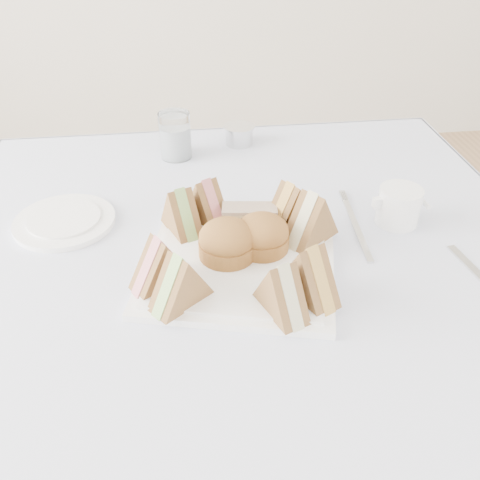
{
  "coord_description": "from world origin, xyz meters",
  "views": [
    {
      "loc": [
        -0.1,
        -0.69,
        1.27
      ],
      "look_at": [
        -0.02,
        -0.03,
        0.8
      ],
      "focal_mm": 40.0,
      "sensor_mm": 36.0,
      "label": 1
    }
  ],
  "objects": [
    {
      "name": "table",
      "position": [
        0.0,
        0.0,
        0.37
      ],
      "size": [
        0.9,
        0.9,
        0.74
      ],
      "primitive_type": "cube",
      "color": "brown",
      "rests_on": "floor"
    },
    {
      "name": "tablecloth",
      "position": [
        0.0,
        0.0,
        0.74
      ],
      "size": [
        1.02,
        1.02,
        0.01
      ],
      "primitive_type": "cube",
      "color": "silver",
      "rests_on": "table"
    },
    {
      "name": "serving_plate",
      "position": [
        -0.02,
        -0.03,
        0.75
      ],
      "size": [
        0.36,
        0.36,
        0.01
      ],
      "primitive_type": "cube",
      "rotation": [
        0.0,
        0.0,
        -0.25
      ],
      "color": "white",
      "rests_on": "tablecloth"
    },
    {
      "name": "sandwich_fl_a",
      "position": [
        -0.14,
        -0.07,
        0.8
      ],
      "size": [
        0.1,
        0.08,
        0.08
      ],
      "primitive_type": null,
      "rotation": [
        0.0,
        0.0,
        0.53
      ],
      "color": "brown",
      "rests_on": "serving_plate"
    },
    {
      "name": "sandwich_fl_b",
      "position": [
        -0.11,
        -0.12,
        0.8
      ],
      "size": [
        0.1,
        0.09,
        0.08
      ],
      "primitive_type": null,
      "rotation": [
        0.0,
        0.0,
        0.66
      ],
      "color": "brown",
      "rests_on": "serving_plate"
    },
    {
      "name": "sandwich_fr_a",
      "position": [
        0.07,
        -0.12,
        0.8
      ],
      "size": [
        0.08,
        0.11,
        0.09
      ],
      "primitive_type": null,
      "rotation": [
        0.0,
        0.0,
        -1.1
      ],
      "color": "brown",
      "rests_on": "serving_plate"
    },
    {
      "name": "sandwich_fr_b",
      "position": [
        0.02,
        -0.15,
        0.8
      ],
      "size": [
        0.07,
        0.1,
        0.08
      ],
      "primitive_type": null,
      "rotation": [
        0.0,
        0.0,
        -1.19
      ],
      "color": "brown",
      "rests_on": "serving_plate"
    },
    {
      "name": "sandwich_bl_a",
      "position": [
        -0.11,
        0.07,
        0.8
      ],
      "size": [
        0.07,
        0.1,
        0.08
      ],
      "primitive_type": null,
      "rotation": [
        0.0,
        0.0,
        1.95
      ],
      "color": "brown",
      "rests_on": "serving_plate"
    },
    {
      "name": "sandwich_bl_b",
      "position": [
        -0.06,
        0.09,
        0.8
      ],
      "size": [
        0.08,
        0.1,
        0.08
      ],
      "primitive_type": null,
      "rotation": [
        0.0,
        0.0,
        2.1
      ],
      "color": "brown",
      "rests_on": "serving_plate"
    },
    {
      "name": "sandwich_br_a",
      "position": [
        0.1,
        0.01,
        0.8
      ],
      "size": [
        0.11,
        0.1,
        0.09
      ],
      "primitive_type": null,
      "rotation": [
        0.0,
        0.0,
        -2.48
      ],
      "color": "brown",
      "rests_on": "serving_plate"
    },
    {
      "name": "sandwich_br_b",
      "position": [
        0.08,
        0.06,
        0.8
      ],
      "size": [
        0.1,
        0.09,
        0.08
      ],
      "primitive_type": null,
      "rotation": [
        0.0,
        0.0,
        -2.55
      ],
      "color": "brown",
      "rests_on": "serving_plate"
    },
    {
      "name": "scone_left",
      "position": [
        -0.04,
        -0.02,
        0.79
      ],
      "size": [
        0.12,
        0.12,
        0.06
      ],
      "primitive_type": "cylinder",
      "rotation": [
        0.0,
        0.0,
        -0.37
      ],
      "color": "#9A6531",
      "rests_on": "serving_plate"
    },
    {
      "name": "scone_right",
      "position": [
        0.02,
        -0.01,
        0.79
      ],
      "size": [
        0.1,
        0.1,
        0.06
      ],
      "primitive_type": "cylinder",
      "rotation": [
        0.0,
        0.0,
        0.2
      ],
      "color": "#9A6531",
      "rests_on": "serving_plate"
    },
    {
      "name": "pastry_slice",
      "position": [
        0.01,
        0.06,
        0.78
      ],
      "size": [
        0.1,
        0.05,
        0.04
      ],
      "primitive_type": "cube",
      "rotation": [
        0.0,
        0.0,
        -0.13
      ],
      "color": "#C9B97B",
      "rests_on": "serving_plate"
    },
    {
      "name": "side_plate",
      "position": [
        -0.31,
        0.13,
        0.75
      ],
      "size": [
        0.19,
        0.19,
        0.01
      ],
      "primitive_type": "cylinder",
      "rotation": [
        0.0,
        0.0,
        0.07
      ],
      "color": "white",
      "rests_on": "tablecloth"
    },
    {
      "name": "water_glass",
      "position": [
        -0.11,
        0.37,
        0.8
      ],
      "size": [
        0.09,
        0.09,
        0.1
      ],
      "primitive_type": "cylinder",
      "rotation": [
        0.0,
        0.0,
        -0.4
      ],
      "color": "white",
      "rests_on": "tablecloth"
    },
    {
      "name": "tea_strainer",
      "position": [
        0.04,
        0.42,
        0.77
      ],
      "size": [
        0.08,
        0.08,
        0.04
      ],
      "primitive_type": "cylinder",
      "rotation": [
        0.0,
        0.0,
        0.15
      ],
      "color": "silver",
      "rests_on": "tablecloth"
    },
    {
      "name": "fork",
      "position": [
        0.2,
        0.04,
        0.75
      ],
      "size": [
        0.02,
        0.19,
        0.0
      ],
      "primitive_type": "cube",
      "rotation": [
        0.0,
        0.0,
        -0.07
      ],
      "color": "silver",
      "rests_on": "tablecloth"
    },
    {
      "name": "creamer_jug",
      "position": [
        0.27,
        0.06,
        0.78
      ],
      "size": [
        0.08,
        0.08,
        0.07
      ],
      "primitive_type": "cylinder",
      "rotation": [
        0.0,
        0.0,
        0.12
      ],
      "color": "white",
      "rests_on": "tablecloth"
    }
  ]
}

